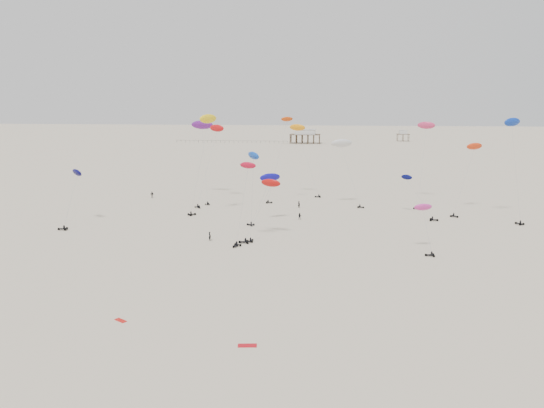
# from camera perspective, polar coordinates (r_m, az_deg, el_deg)

# --- Properties ---
(ground_plane) EXTENTS (900.00, 900.00, 0.00)m
(ground_plane) POSITION_cam_1_polar(r_m,az_deg,el_deg) (221.81, 3.64, 3.62)
(ground_plane) COLOR beige
(pavilion_main) EXTENTS (21.00, 13.00, 9.80)m
(pavilion_main) POSITION_cam_1_polar(r_m,az_deg,el_deg) (371.14, 3.57, 7.17)
(pavilion_main) COLOR brown
(pavilion_main) RESTS_ON ground
(pavilion_small) EXTENTS (9.00, 7.00, 8.00)m
(pavilion_small) POSITION_cam_1_polar(r_m,az_deg,el_deg) (403.06, 13.91, 7.06)
(pavilion_small) COLOR brown
(pavilion_small) RESTS_ON ground
(pier_fence) EXTENTS (80.20, 0.20, 1.50)m
(pier_fence) POSITION_cam_1_polar(r_m,az_deg,el_deg) (378.26, -4.37, 6.71)
(pier_fence) COLOR black
(pier_fence) RESTS_ON ground
(rig_0) EXTENTS (6.32, 15.89, 23.14)m
(rig_0) POSITION_cam_1_polar(r_m,az_deg,el_deg) (150.47, -6.37, 6.41)
(rig_0) COLOR black
(rig_0) RESTS_ON ground
(rig_1) EXTENTS (3.92, 6.31, 9.26)m
(rig_1) POSITION_cam_1_polar(r_m,az_deg,el_deg) (103.46, 16.17, -1.85)
(rig_1) COLOR black
(rig_1) RESTS_ON ground
(rig_2) EXTENTS (4.56, 7.05, 16.42)m
(rig_2) POSITION_cam_1_polar(r_m,az_deg,el_deg) (104.67, -3.15, 0.53)
(rig_2) COLOR black
(rig_2) RESTS_ON ground
(rig_3) EXTENTS (3.69, 4.27, 18.43)m
(rig_3) POSITION_cam_1_polar(r_m,az_deg,el_deg) (106.00, -2.08, 2.77)
(rig_3) COLOR black
(rig_3) RESTS_ON ground
(rig_4) EXTENTS (9.56, 12.51, 19.02)m
(rig_4) POSITION_cam_1_polar(r_m,az_deg,el_deg) (144.27, 20.50, 4.24)
(rig_4) COLOR black
(rig_4) RESTS_ON ground
(rig_5) EXTENTS (7.54, 4.83, 24.18)m
(rig_5) POSITION_cam_1_polar(r_m,az_deg,el_deg) (148.19, 0.91, 5.96)
(rig_5) COLOR black
(rig_5) RESTS_ON ground
(rig_6) EXTENTS (5.16, 11.40, 24.47)m
(rig_6) POSITION_cam_1_polar(r_m,az_deg,el_deg) (138.55, 24.56, 6.00)
(rig_6) COLOR black
(rig_6) RESTS_ON ground
(rig_7) EXTENTS (8.06, 8.91, 13.11)m
(rig_7) POSITION_cam_1_polar(r_m,az_deg,el_deg) (109.00, -0.91, 0.59)
(rig_7) COLOR black
(rig_7) RESTS_ON ground
(rig_8) EXTENTS (7.01, 16.24, 24.44)m
(rig_8) POSITION_cam_1_polar(r_m,az_deg,el_deg) (154.73, 16.12, 6.77)
(rig_8) COLOR black
(rig_8) RESTS_ON ground
(rig_9) EXTENTS (8.29, 10.99, 13.11)m
(rig_9) POSITION_cam_1_polar(r_m,az_deg,el_deg) (135.00, 15.68, 0.56)
(rig_9) COLOR black
(rig_9) RESTS_ON ground
(rig_10) EXTENTS (4.50, 11.63, 13.61)m
(rig_10) POSITION_cam_1_polar(r_m,az_deg,el_deg) (130.07, -20.61, 1.61)
(rig_10) COLOR black
(rig_10) RESTS_ON ground
(rig_11) EXTENTS (10.36, 5.67, 21.82)m
(rig_11) POSITION_cam_1_polar(r_m,az_deg,el_deg) (159.48, 3.05, 7.23)
(rig_11) COLOR black
(rig_11) RESTS_ON ground
(rig_12) EXTENTS (9.67, 6.02, 18.52)m
(rig_12) POSITION_cam_1_polar(r_m,az_deg,el_deg) (144.63, 7.69, 5.85)
(rig_12) COLOR black
(rig_12) RESTS_ON ground
(rig_13) EXTENTS (8.96, 17.25, 24.96)m
(rig_13) POSITION_cam_1_polar(r_m,az_deg,el_deg) (159.26, -7.48, 7.89)
(rig_13) COLOR black
(rig_13) RESTS_ON ground
(rig_14) EXTENTS (7.82, 5.37, 25.18)m
(rig_14) POSITION_cam_1_polar(r_m,az_deg,el_deg) (131.81, -7.24, 7.13)
(rig_14) COLOR black
(rig_14) RESTS_ON ground
(rig_15) EXTENTS (7.65, 8.73, 12.24)m
(rig_15) POSITION_cam_1_polar(r_m,az_deg,el_deg) (124.30, -0.51, 2.20)
(rig_15) COLOR black
(rig_15) RESTS_ON ground
(spectator_0) EXTENTS (0.92, 0.95, 2.17)m
(spectator_0) POSITION_cam_1_polar(r_m,az_deg,el_deg) (109.55, -6.70, -3.92)
(spectator_0) COLOR black
(spectator_0) RESTS_ON ground
(spectator_1) EXTENTS (0.94, 0.55, 1.91)m
(spectator_1) POSITION_cam_1_polar(r_m,az_deg,el_deg) (128.39, 3.00, -1.67)
(spectator_1) COLOR black
(spectator_1) RESTS_ON ground
(spectator_2) EXTENTS (1.46, 0.97, 2.27)m
(spectator_2) POSITION_cam_1_polar(r_m,az_deg,el_deg) (161.17, -12.77, 0.64)
(spectator_2) COLOR black
(spectator_2) RESTS_ON ground
(spectator_3) EXTENTS (0.95, 0.89, 2.15)m
(spectator_3) POSITION_cam_1_polar(r_m,az_deg,el_deg) (142.63, 2.91, -0.41)
(spectator_3) COLOR black
(spectator_3) RESTS_ON ground
(grounded_kite_a) EXTENTS (2.30, 1.20, 0.08)m
(grounded_kite_a) POSITION_cam_1_polar(r_m,az_deg,el_deg) (63.75, -2.68, -14.99)
(grounded_kite_a) COLOR #B40B14
(grounded_kite_a) RESTS_ON ground
(grounded_kite_b) EXTENTS (1.90, 1.54, 0.07)m
(grounded_kite_b) POSITION_cam_1_polar(r_m,az_deg,el_deg) (72.96, -15.97, -11.97)
(grounded_kite_b) COLOR red
(grounded_kite_b) RESTS_ON ground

